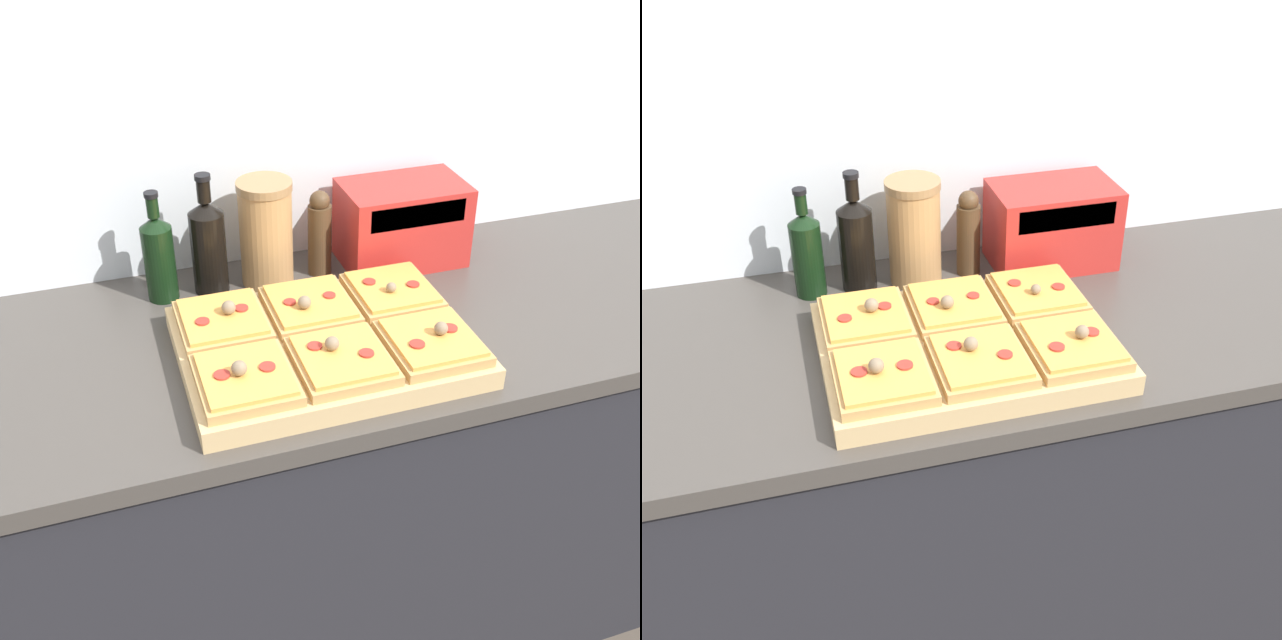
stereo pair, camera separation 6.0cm
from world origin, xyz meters
The scene contains 14 objects.
wall_back centered at (0.00, 0.67, 1.25)m, with size 6.00×0.06×2.50m.
kitchen_counter centered at (0.00, 0.32, 0.46)m, with size 2.63×0.67×0.92m.
cutting_board centered at (-0.07, 0.22, 0.94)m, with size 0.55×0.40×0.04m, color tan.
pizza_slice_back_left centered at (-0.25, 0.32, 0.98)m, with size 0.17×0.18×0.06m.
pizza_slice_back_center centered at (-0.07, 0.31, 0.98)m, with size 0.17×0.18×0.05m.
pizza_slice_back_right centered at (0.10, 0.32, 0.98)m, with size 0.17×0.18×0.05m.
pizza_slice_front_left centered at (-0.25, 0.12, 0.98)m, with size 0.17×0.18×0.06m.
pizza_slice_front_center centered at (-0.07, 0.12, 0.98)m, with size 0.17×0.18×0.05m.
pizza_slice_front_right centered at (0.10, 0.12, 0.98)m, with size 0.17×0.18×0.05m.
olive_oil_bottle centered at (-0.33, 0.53, 1.02)m, with size 0.07×0.07×0.24m.
wine_bottle centered at (-0.23, 0.53, 1.03)m, with size 0.08×0.08×0.27m.
grain_jar_tall centered at (-0.10, 0.53, 1.04)m, with size 0.12×0.12×0.24m.
pepper_mill centered at (0.02, 0.53, 1.02)m, with size 0.05×0.05×0.20m.
toaster_oven centered at (0.22, 0.53, 1.02)m, with size 0.30×0.17×0.19m.
Camera 1 is at (-0.45, -0.89, 1.77)m, focal length 42.00 mm.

